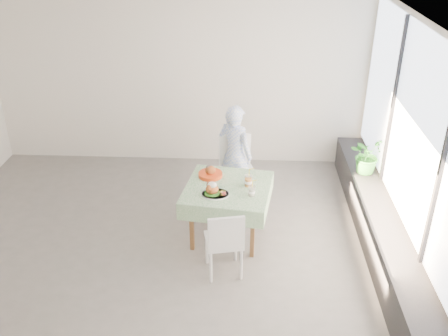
# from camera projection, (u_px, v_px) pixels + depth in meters

# --- Properties ---
(floor) EXTENTS (6.00, 6.00, 0.00)m
(floor) POSITION_uv_depth(u_px,v_px,m) (158.00, 245.00, 6.41)
(floor) COLOR #5F5D5A
(floor) RESTS_ON ground
(ceiling) EXTENTS (6.00, 6.00, 0.00)m
(ceiling) POSITION_uv_depth(u_px,v_px,m) (141.00, 23.00, 5.11)
(ceiling) COLOR white
(ceiling) RESTS_ON ground
(wall_back) EXTENTS (6.00, 0.02, 2.80)m
(wall_back) POSITION_uv_depth(u_px,v_px,m) (179.00, 80.00, 7.97)
(wall_back) COLOR white
(wall_back) RESTS_ON ground
(wall_front) EXTENTS (6.00, 0.02, 2.80)m
(wall_front) POSITION_uv_depth(u_px,v_px,m) (87.00, 295.00, 3.54)
(wall_front) COLOR white
(wall_front) RESTS_ON ground
(wall_right) EXTENTS (0.02, 5.00, 2.80)m
(wall_right) POSITION_uv_depth(u_px,v_px,m) (414.00, 152.00, 5.62)
(wall_right) COLOR white
(wall_right) RESTS_ON ground
(window_pane) EXTENTS (0.01, 4.80, 2.18)m
(window_pane) POSITION_uv_depth(u_px,v_px,m) (415.00, 131.00, 5.51)
(window_pane) COLOR #D1E0F9
(window_pane) RESTS_ON ground
(window_ledge) EXTENTS (0.40, 4.80, 0.50)m
(window_ledge) POSITION_uv_depth(u_px,v_px,m) (381.00, 235.00, 6.17)
(window_ledge) COLOR black
(window_ledge) RESTS_ON ground
(cafe_table) EXTENTS (1.18, 1.18, 0.74)m
(cafe_table) POSITION_uv_depth(u_px,v_px,m) (228.00, 206.00, 6.38)
(cafe_table) COLOR brown
(cafe_table) RESTS_ON ground
(chair_far) EXTENTS (0.57, 0.57, 0.98)m
(chair_far) POSITION_uv_depth(u_px,v_px,m) (237.00, 183.00, 7.23)
(chair_far) COLOR white
(chair_far) RESTS_ON ground
(chair_near) EXTENTS (0.49, 0.49, 0.87)m
(chair_near) POSITION_uv_depth(u_px,v_px,m) (224.00, 253.00, 5.81)
(chair_near) COLOR white
(chair_near) RESTS_ON ground
(diner) EXTENTS (0.64, 0.58, 1.48)m
(diner) POSITION_uv_depth(u_px,v_px,m) (235.00, 154.00, 7.07)
(diner) COLOR #97B0F2
(diner) RESTS_ON ground
(main_dish) EXTENTS (0.34, 0.34, 0.18)m
(main_dish) POSITION_uv_depth(u_px,v_px,m) (214.00, 191.00, 6.04)
(main_dish) COLOR white
(main_dish) RESTS_ON cafe_table
(juice_cup_orange) EXTENTS (0.10, 0.10, 0.29)m
(juice_cup_orange) POSITION_uv_depth(u_px,v_px,m) (248.00, 181.00, 6.23)
(juice_cup_orange) COLOR white
(juice_cup_orange) RESTS_ON cafe_table
(juice_cup_lemonade) EXTENTS (0.09, 0.09, 0.25)m
(juice_cup_lemonade) POSITION_uv_depth(u_px,v_px,m) (252.00, 191.00, 6.03)
(juice_cup_lemonade) COLOR white
(juice_cup_lemonade) RESTS_ON cafe_table
(second_dish) EXTENTS (0.31, 0.31, 0.15)m
(second_dish) POSITION_uv_depth(u_px,v_px,m) (210.00, 173.00, 6.47)
(second_dish) COLOR #BE3913
(second_dish) RESTS_ON cafe_table
(potted_plant) EXTENTS (0.63, 0.63, 0.53)m
(potted_plant) POSITION_uv_depth(u_px,v_px,m) (367.00, 155.00, 7.00)
(potted_plant) COLOR #297727
(potted_plant) RESTS_ON window_ledge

